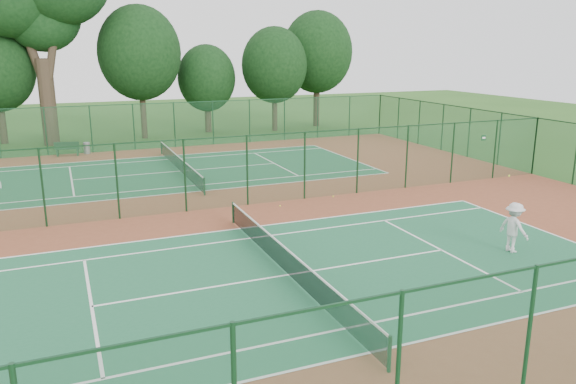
# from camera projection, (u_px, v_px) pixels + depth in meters

# --- Properties ---
(ground) EXTENTS (120.00, 120.00, 0.00)m
(ground) POSITION_uv_depth(u_px,v_px,m) (218.00, 208.00, 27.31)
(ground) COLOR #2A581B
(ground) RESTS_ON ground
(red_pad) EXTENTS (40.00, 36.00, 0.01)m
(red_pad) POSITION_uv_depth(u_px,v_px,m) (218.00, 208.00, 27.31)
(red_pad) COLOR brown
(red_pad) RESTS_ON ground
(court_near) EXTENTS (23.77, 10.97, 0.01)m
(court_near) POSITION_uv_depth(u_px,v_px,m) (288.00, 275.00, 19.25)
(court_near) COLOR #1E613D
(court_near) RESTS_ON red_pad
(court_far) EXTENTS (23.77, 10.97, 0.01)m
(court_far) POSITION_uv_depth(u_px,v_px,m) (180.00, 171.00, 35.37)
(court_far) COLOR #1B5633
(court_far) RESTS_ON red_pad
(fence_north) EXTENTS (40.00, 0.09, 3.50)m
(fence_north) POSITION_uv_depth(u_px,v_px,m) (154.00, 126.00, 42.99)
(fence_north) COLOR #174727
(fence_north) RESTS_ON ground
(fence_south) EXTENTS (40.00, 0.09, 3.50)m
(fence_south) POSITION_uv_depth(u_px,v_px,m) (466.00, 361.00, 10.75)
(fence_south) COLOR #194C31
(fence_south) RESTS_ON ground
(fence_east) EXTENTS (0.09, 36.00, 3.50)m
(fence_east) POSITION_uv_depth(u_px,v_px,m) (535.00, 146.00, 34.23)
(fence_east) COLOR #1A4E34
(fence_east) RESTS_ON ground
(fence_divider) EXTENTS (40.00, 0.09, 3.50)m
(fence_divider) POSITION_uv_depth(u_px,v_px,m) (217.00, 173.00, 26.87)
(fence_divider) COLOR #194C29
(fence_divider) RESTS_ON ground
(tennis_net_near) EXTENTS (0.10, 12.90, 0.97)m
(tennis_net_near) POSITION_uv_depth(u_px,v_px,m) (288.00, 261.00, 19.11)
(tennis_net_near) COLOR #163D21
(tennis_net_near) RESTS_ON ground
(tennis_net_far) EXTENTS (0.10, 12.90, 0.97)m
(tennis_net_far) POSITION_uv_depth(u_px,v_px,m) (179.00, 163.00, 35.24)
(tennis_net_far) COLOR #133420
(tennis_net_far) RESTS_ON ground
(player_near) EXTENTS (0.90, 1.34, 1.93)m
(player_near) POSITION_uv_depth(u_px,v_px,m) (514.00, 227.00, 21.22)
(player_near) COLOR silver
(player_near) RESTS_ON court_near
(trash_bin) EXTENTS (0.61, 0.61, 0.83)m
(trash_bin) POSITION_uv_depth(u_px,v_px,m) (87.00, 148.00, 41.11)
(trash_bin) COLOR gray
(trash_bin) RESTS_ON red_pad
(bench) EXTENTS (1.77, 0.76, 1.05)m
(bench) POSITION_uv_depth(u_px,v_px,m) (67.00, 149.00, 40.19)
(bench) COLOR #11321A
(bench) RESTS_ON red_pad
(stray_ball_a) EXTENTS (0.08, 0.08, 0.08)m
(stray_ball_a) POSITION_uv_depth(u_px,v_px,m) (333.00, 196.00, 29.27)
(stray_ball_a) COLOR yellow
(stray_ball_a) RESTS_ON red_pad
(stray_ball_b) EXTENTS (0.07, 0.07, 0.07)m
(stray_ball_b) POSITION_uv_depth(u_px,v_px,m) (280.00, 206.00, 27.55)
(stray_ball_b) COLOR #F1F438
(stray_ball_b) RESTS_ON red_pad
(stray_ball_c) EXTENTS (0.07, 0.07, 0.07)m
(stray_ball_c) POSITION_uv_depth(u_px,v_px,m) (235.00, 207.00, 27.34)
(stray_ball_c) COLOR #C5E936
(stray_ball_c) RESTS_ON red_pad
(evergreen_row) EXTENTS (39.00, 5.00, 12.00)m
(evergreen_row) POSITION_uv_depth(u_px,v_px,m) (150.00, 137.00, 49.22)
(evergreen_row) COLOR black
(evergreen_row) RESTS_ON ground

